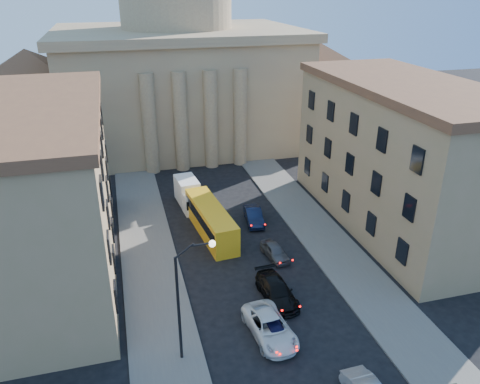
% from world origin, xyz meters
% --- Properties ---
extents(sidewalk_left, '(5.00, 60.00, 0.15)m').
position_xyz_m(sidewalk_left, '(-8.50, 18.00, 0.07)').
color(sidewalk_left, '#5B5853').
rests_on(sidewalk_left, ground).
extents(sidewalk_right, '(5.00, 60.00, 0.15)m').
position_xyz_m(sidewalk_right, '(8.50, 18.00, 0.07)').
color(sidewalk_right, '#5B5853').
rests_on(sidewalk_right, ground).
extents(church, '(68.02, 28.76, 36.60)m').
position_xyz_m(church, '(0.00, 55.47, 11.88)').
color(church, '#927559').
rests_on(church, ground).
extents(building_left, '(11.60, 26.60, 14.70)m').
position_xyz_m(building_left, '(-17.00, 22.00, 7.42)').
color(building_left, '#9D7E5C').
rests_on(building_left, ground).
extents(building_right, '(11.60, 26.60, 14.70)m').
position_xyz_m(building_right, '(17.00, 22.00, 7.42)').
color(building_right, '#9D7E5C').
rests_on(building_right, ground).
extents(street_lamp, '(2.62, 0.44, 8.83)m').
position_xyz_m(street_lamp, '(-6.97, 8.00, 5.29)').
color(street_lamp, black).
rests_on(street_lamp, ground).
extents(car_left_near, '(1.64, 3.87, 1.31)m').
position_xyz_m(car_left_near, '(-0.80, 8.05, 0.65)').
color(car_left_near, black).
rests_on(car_left_near, ground).
extents(car_left_mid, '(3.10, 5.87, 1.57)m').
position_xyz_m(car_left_mid, '(-1.08, 8.57, 0.79)').
color(car_left_mid, white).
rests_on(car_left_mid, ground).
extents(car_right_mid, '(2.49, 5.52, 1.57)m').
position_xyz_m(car_right_mid, '(0.80, 12.47, 0.78)').
color(car_right_mid, black).
rests_on(car_right_mid, ground).
extents(car_right_far, '(2.02, 4.07, 1.33)m').
position_xyz_m(car_right_far, '(2.67, 18.37, 0.67)').
color(car_right_far, '#494A4E').
rests_on(car_right_far, ground).
extents(car_right_distant, '(2.17, 4.80, 1.53)m').
position_xyz_m(car_right_distant, '(2.79, 25.52, 0.76)').
color(car_right_distant, black).
rests_on(car_right_distant, ground).
extents(city_bus, '(3.42, 10.59, 2.93)m').
position_xyz_m(city_bus, '(-2.03, 24.35, 1.58)').
color(city_bus, yellow).
rests_on(city_bus, ground).
extents(box_truck, '(2.65, 5.63, 3.00)m').
position_xyz_m(box_truck, '(-3.09, 31.20, 1.42)').
color(box_truck, white).
rests_on(box_truck, ground).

